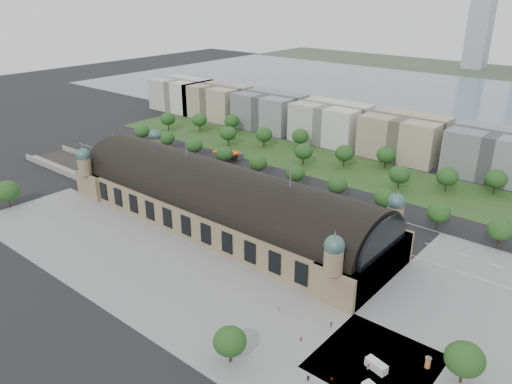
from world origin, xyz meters
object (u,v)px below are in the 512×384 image
Objects in this scene: bus_west at (249,196)px; pedestrian_3 at (332,379)px; traffic_car_6 at (379,237)px; traffic_car_2 at (175,173)px; traffic_car_0 at (114,148)px; van_east at (375,365)px; advertising_column at (428,363)px; pedestrian_4 at (308,379)px; parked_car_3 at (168,177)px; parked_car_4 at (174,175)px; pedestrian_1 at (301,339)px; pedestrian_2 at (331,325)px; petrol_station at (232,154)px; traffic_car_1 at (165,153)px; parked_car_0 at (173,174)px; parked_car_1 at (181,181)px; parked_car_6 at (230,194)px; parked_car_2 at (184,178)px; pedestrian_5 at (368,367)px; bus_mid at (296,211)px; pedestrian_0 at (279,309)px; traffic_car_4 at (258,195)px; parked_car_5 at (178,180)px; bus_east at (285,208)px; traffic_car_5 at (364,212)px.

pedestrian_3 is at bearing -127.89° from bus_west.
traffic_car_2 is at bearing -95.65° from traffic_car_6.
traffic_car_0 is 0.74× the size of van_east.
advertising_column is 32.42m from pedestrian_4.
parked_car_3 reaches higher than parked_car_4.
pedestrian_1 is (-21.30, -3.49, -0.43)m from van_east.
pedestrian_2 is at bearing -54.64° from pedestrian_3.
bus_west is 3.65× the size of advertising_column.
petrol_station is 3.36× the size of traffic_car_1.
pedestrian_2 reaches higher than parked_car_4.
traffic_car_1 is 85.68m from bus_west.
pedestrian_3 reaches higher than parked_car_0.
parked_car_1 is 1.52× the size of advertising_column.
parked_car_4 is (-0.07, 4.00, -0.06)m from parked_car_3.
parked_car_3 reaches higher than traffic_car_2.
traffic_car_6 is 75.89m from parked_car_6.
parked_car_2 is 0.72× the size of van_east.
pedestrian_3 is at bearing 69.19° from traffic_car_2.
advertising_column is 1.93× the size of pedestrian_5.
parked_car_6 is (42.71, -2.74, 0.08)m from traffic_car_2.
bus_mid is 84.77m from pedestrian_1.
traffic_car_0 is 63.14m from parked_car_4.
parked_car_2 is at bearing 129.73° from pedestrian_0.
pedestrian_5 is at bearing 55.57° from traffic_car_4.
pedestrian_1 is at bearing 24.46° from parked_car_0.
traffic_car_6 is 2.82× the size of pedestrian_3.
advertising_column is (222.78, -60.23, 0.88)m from traffic_car_0.
parked_car_1 is 1.05× the size of parked_car_3.
bus_west is 7.28× the size of pedestrian_1.
parked_car_4 is at bearing -143.30° from pedestrian_5.
traffic_car_1 is at bearing -159.38° from parked_car_1.
pedestrian_1 reaches higher than traffic_car_0.
bus_west is (43.27, 6.00, 0.88)m from parked_car_5.
parked_car_4 is (62.76, -6.97, -0.07)m from traffic_car_0.
pedestrian_1 is (77.54, -68.06, -0.84)m from bus_west.
pedestrian_5 reaches higher than traffic_car_0.
petrol_station is at bearing -171.45° from parked_car_6.
bus_east is (20.08, -5.26, 0.90)m from traffic_car_4.
parked_car_5 is (7.58, -4.00, 0.03)m from parked_car_4.
parked_car_2 is 0.35× the size of bus_mid.
traffic_car_2 is 0.83× the size of parked_car_5.
van_east is at bearing 30.21° from parked_car_5.
pedestrian_2 is (126.95, -95.56, -1.97)m from petrol_station.
parked_car_5 is 0.50× the size of bus_east.
pedestrian_0 is 15.24m from pedestrian_1.
traffic_car_4 is at bearing 105.16° from traffic_car_5.
bus_east is at bearing 57.95° from parked_car_5.
pedestrian_3 reaches higher than pedestrian_1.
pedestrian_3 is (144.25, -73.80, 0.18)m from parked_car_0.
traffic_car_6 is 0.40× the size of bus_mid.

